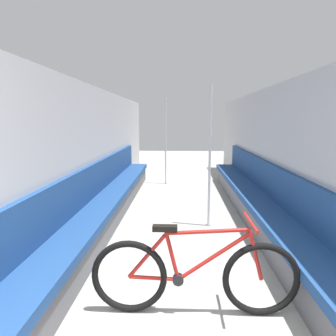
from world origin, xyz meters
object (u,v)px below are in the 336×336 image
Objects in this scene: bench_seat_row_left at (105,204)px; bench_seat_row_right at (261,206)px; grab_pole_near at (166,143)px; bicycle at (194,276)px; grab_pole_far at (210,159)px.

bench_seat_row_left is 1.00× the size of bench_seat_row_right.
bicycle is at bearing -84.54° from grab_pole_near.
grab_pole_far is at bearing -75.03° from grab_pole_near.
bicycle is at bearing -98.45° from grab_pole_far.
grab_pole_near is (-0.49, 5.12, 0.69)m from bicycle.
bench_seat_row_left is at bearing -105.57° from grab_pole_near.
grab_pole_near is 3.11m from grab_pole_far.
bicycle is (1.30, -2.21, 0.04)m from bench_seat_row_left.
bench_seat_row_right is 4.00× the size of bicycle.
grab_pole_near and grab_pole_far have the same top height.
bench_seat_row_left is 2.42m from bench_seat_row_right.
bench_seat_row_left is 1.77m from grab_pole_far.
bench_seat_row_right is 3.24× the size of grab_pole_near.
bicycle is at bearing -59.61° from bench_seat_row_left.
bicycle is 0.81× the size of grab_pole_far.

